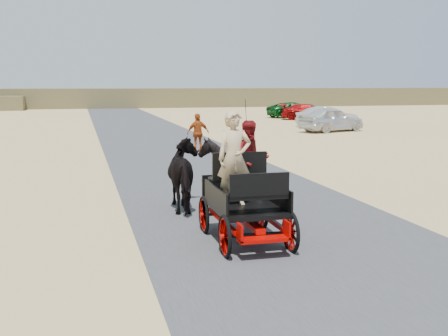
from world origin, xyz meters
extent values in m
plane|color=tan|center=(0.00, 0.00, 0.00)|extent=(140.00, 140.00, 0.00)
cube|color=#38383A|center=(0.00, 0.00, 0.01)|extent=(6.00, 140.00, 0.01)
cube|color=brown|center=(0.00, 62.00, 1.20)|extent=(140.00, 6.00, 2.40)
imported|color=black|center=(-1.51, 2.65, 0.85)|extent=(0.91, 2.01, 1.70)
imported|color=black|center=(-0.41, 2.65, 0.85)|extent=(1.37, 1.54, 1.70)
imported|color=tan|center=(-1.16, -0.30, 1.62)|extent=(0.66, 0.43, 1.80)
imported|color=#660C0F|center=(-0.66, 0.25, 1.51)|extent=(0.77, 0.60, 1.58)
imported|color=#9D3B11|center=(1.08, 13.76, 0.86)|extent=(1.06, 0.55, 1.73)
imported|color=silver|center=(11.48, 22.25, 0.77)|extent=(4.85, 3.22, 1.53)
imported|color=#B2B2B7|center=(12.86, 25.83, 0.70)|extent=(4.27, 1.52, 1.40)
imported|color=maroon|center=(14.60, 33.25, 0.66)|extent=(4.87, 3.84, 1.32)
imported|color=#0C4C19|center=(14.72, 36.69, 0.68)|extent=(4.92, 2.29, 1.37)
camera|label=1|loc=(-3.98, -10.46, 3.03)|focal=45.00mm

